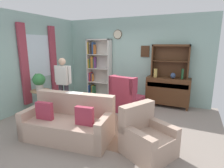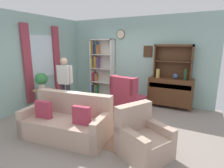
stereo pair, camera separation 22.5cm
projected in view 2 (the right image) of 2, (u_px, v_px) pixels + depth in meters
ground_plane at (105, 122)px, 4.60m from camera, size 5.40×4.60×0.02m
wall_back at (136, 60)px, 6.13m from camera, size 5.00×0.09×2.80m
wall_left at (34, 62)px, 5.49m from camera, size 0.16×4.20×2.80m
area_rug at (106, 128)px, 4.25m from camera, size 2.28×1.61×0.01m
bookshelf at (100, 68)px, 6.64m from camera, size 0.90×0.30×2.10m
sideboard at (170, 91)px, 5.52m from camera, size 1.30×0.45×0.92m
sideboard_hutch at (173, 57)px, 5.39m from camera, size 1.10×0.26×1.00m
vase_tall at (158, 73)px, 5.51m from camera, size 0.11×0.11×0.26m
vase_round at (176, 76)px, 5.30m from camera, size 0.15×0.15×0.17m
bottle_wine at (185, 75)px, 5.14m from camera, size 0.07×0.07×0.31m
couch_floral at (67, 122)px, 3.81m from camera, size 1.90×1.08×0.90m
armchair_floral at (142, 140)px, 3.17m from camera, size 1.04×1.03×0.88m
wingback_chair at (127, 99)px, 5.22m from camera, size 0.92×0.93×1.05m
plant_stand at (43, 98)px, 5.24m from camera, size 0.52×0.52×0.66m
potted_plant_large at (41, 80)px, 5.13m from camera, size 0.34×0.34×0.48m
potted_plant_small at (50, 108)px, 5.06m from camera, size 0.21×0.21×0.29m
person_reading at (65, 81)px, 5.13m from camera, size 0.53×0.25×1.56m
coffee_table at (91, 109)px, 4.47m from camera, size 0.80×0.50×0.42m
book_stack at (88, 105)px, 4.44m from camera, size 0.20×0.14×0.07m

